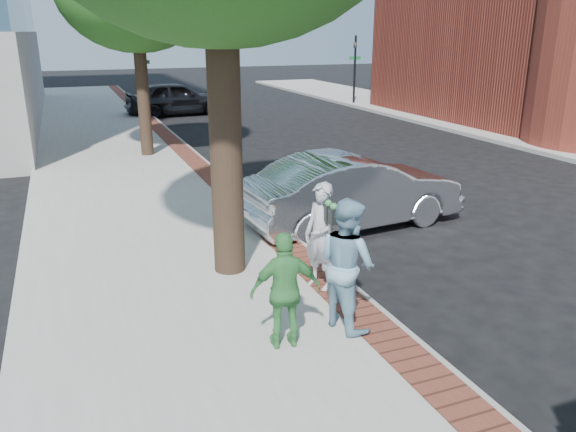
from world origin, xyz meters
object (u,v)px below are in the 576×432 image
person_officer (347,264)px  sedan_silver (353,191)px  parking_meter (331,228)px  person_green (286,291)px  bg_car (176,98)px  person_gray (321,236)px

person_officer → sedan_silver: size_ratio=0.38×
parking_meter → sedan_silver: (2.00, 3.02, -0.42)m
person_green → bg_car: bearing=-88.9°
parking_meter → person_gray: 0.31m
person_officer → person_green: (-0.96, -0.20, -0.14)m
parking_meter → person_officer: (-0.23, -0.99, -0.15)m
person_gray → person_green: 1.83m
person_green → person_officer: bearing=-159.6°
person_green → sedan_silver: person_green is taller
person_gray → sedan_silver: size_ratio=0.36×
person_green → bg_car: size_ratio=0.31×
person_gray → person_officer: bearing=-33.5°
person_gray → person_green: size_ratio=1.10×
sedan_silver → parking_meter: bearing=141.1°
person_gray → bg_car: size_ratio=0.35×
parking_meter → person_officer: bearing=-103.2°
person_green → person_gray: bearing=-120.4°
parking_meter → person_gray: person_gray is taller
person_green → bg_car: 22.68m
person_gray → parking_meter: bearing=-14.9°
person_gray → sedan_silver: (2.04, 2.79, -0.21)m
parking_meter → bg_car: (1.79, 21.29, -0.37)m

